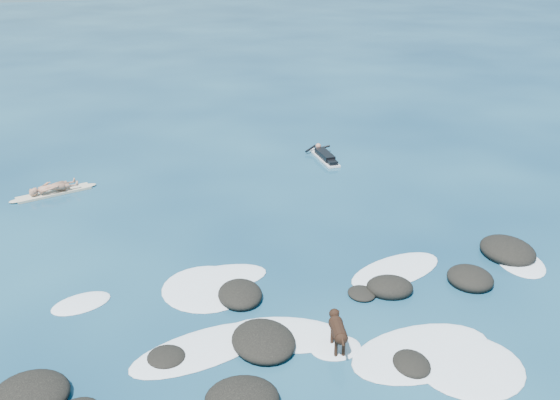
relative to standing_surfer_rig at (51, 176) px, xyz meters
name	(u,v)px	position (x,y,z in m)	size (l,w,h in m)	color
ground	(320,298)	(6.25, -8.72, -0.65)	(160.00, 160.00, 0.00)	#0A2642
reef_rocks	(310,338)	(5.44, -10.32, -0.54)	(13.61, 6.21, 0.54)	black
breaking_foam	(314,324)	(5.76, -9.71, -0.64)	(12.99, 6.86, 0.12)	white
standing_surfer_rig	(51,176)	(0.00, 0.00, 0.00)	(2.83, 1.21, 1.65)	beige
paddling_surfer_rig	(325,156)	(9.93, 0.70, -0.51)	(1.07, 2.36, 0.41)	silver
dog	(338,329)	(5.91, -10.70, -0.14)	(0.44, 1.20, 0.76)	black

